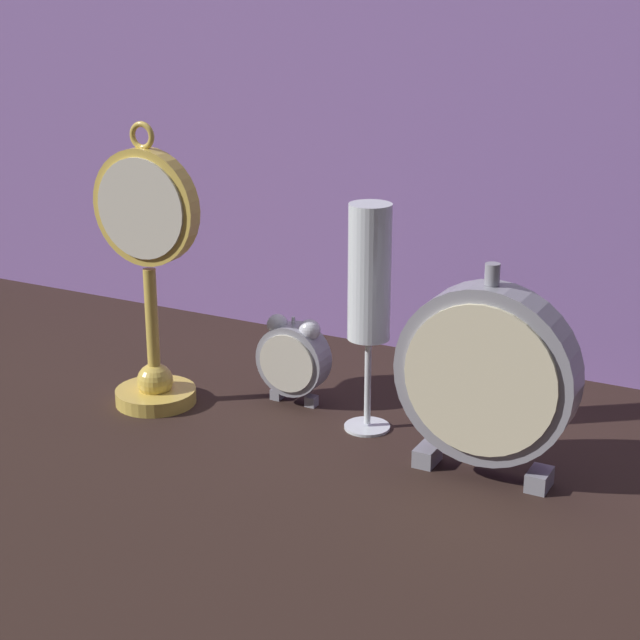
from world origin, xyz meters
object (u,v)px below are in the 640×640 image
Objects in this scene: pocket_watch_on_stand at (149,279)px; mantel_clock_silver at (486,376)px; champagne_flute at (369,286)px; alarm_clock_twin_bell at (293,356)px.

mantel_clock_silver is (0.38, -0.00, -0.04)m from pocket_watch_on_stand.
mantel_clock_silver is at bearing -18.92° from champagne_flute.
mantel_clock_silver is (0.25, -0.07, 0.05)m from alarm_clock_twin_bell.
champagne_flute is at bearing 161.08° from mantel_clock_silver.
mantel_clock_silver is at bearing -0.28° from pocket_watch_on_stand.
champagne_flute is at bearing -13.06° from alarm_clock_twin_bell.
alarm_clock_twin_bell is at bearing 27.41° from pocket_watch_on_stand.
pocket_watch_on_stand is 1.29× the size of champagne_flute.
pocket_watch_on_stand is 0.38m from mantel_clock_silver.
pocket_watch_on_stand reaches higher than champagne_flute.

